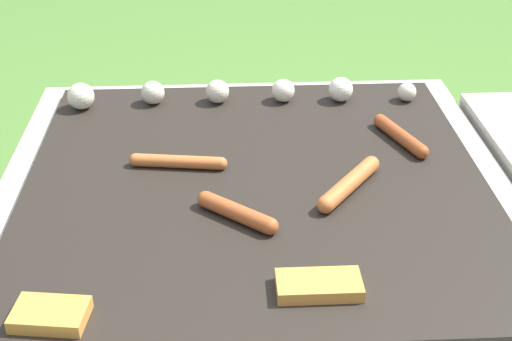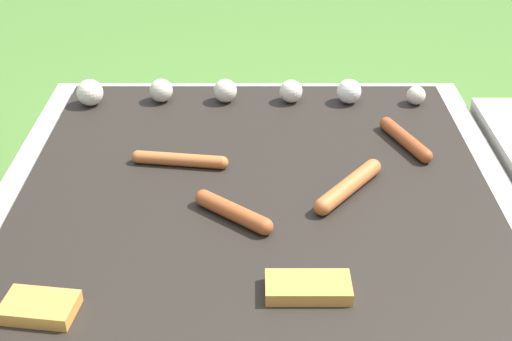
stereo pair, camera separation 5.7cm
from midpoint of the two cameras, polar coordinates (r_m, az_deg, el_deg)
ground_plane at (r=1.52m, az=-1.11°, el=-13.00°), size 14.00×14.00×0.00m
grill at (r=1.40m, az=-1.19°, el=-7.46°), size 0.94×0.94×0.38m
sausage_front_center at (r=1.25m, az=6.19°, el=-1.06°), size 0.13×0.16×0.03m
sausage_back_center at (r=1.33m, az=-7.49°, el=0.69°), size 0.18×0.05×0.02m
sausage_back_right at (r=1.43m, az=10.34°, el=2.75°), size 0.08×0.16×0.03m
sausage_back_left at (r=1.17m, az=-2.94°, el=-3.38°), size 0.13×0.11×0.03m
bread_slice_right at (r=1.03m, az=-17.71°, el=-10.96°), size 0.11×0.08×0.02m
bread_slice_center at (r=1.03m, az=3.46°, el=-9.18°), size 0.12×0.06×0.02m
mushroom_row at (r=1.56m, az=-3.50°, el=6.26°), size 0.76×0.07×0.06m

